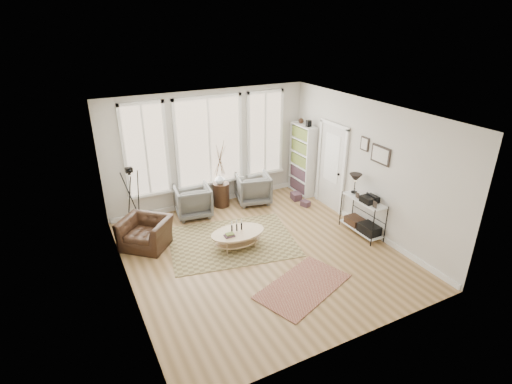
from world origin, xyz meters
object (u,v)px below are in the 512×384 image
armchair_left (193,201)px  armchair_right (253,188)px  low_shelf (363,213)px  accent_chair (146,233)px  side_table (221,176)px  bookcase (303,159)px  coffee_table (238,235)px

armchair_left → armchair_right: armchair_right is taller
low_shelf → accent_chair: bearing=159.3°
low_shelf → side_table: side_table is taller
low_shelf → bookcase: bearing=88.7°
bookcase → low_shelf: size_ratio=1.58×
side_table → accent_chair: side_table is taller
armchair_left → low_shelf: bearing=147.5°
coffee_table → armchair_right: (1.29, 1.84, 0.10)m
armchair_left → accent_chair: (-1.35, -0.90, -0.07)m
low_shelf → armchair_right: 2.93m
bookcase → side_table: (-2.28, 0.22, -0.13)m
side_table → accent_chair: size_ratio=1.78×
armchair_left → accent_chair: 1.62m
armchair_left → side_table: 0.95m
accent_chair → armchair_left: bearing=75.1°
side_table → armchair_left: bearing=-167.0°
armchair_left → side_table: bearing=-159.5°
bookcase → accent_chair: bookcase is taller
coffee_table → low_shelf: bearing=-15.0°
bookcase → side_table: bearing=174.4°
coffee_table → side_table: (0.48, 2.02, 0.54)m
armchair_left → side_table: (0.82, 0.19, 0.44)m
low_shelf → armchair_left: bearing=140.0°
accent_chair → side_table: bearing=68.1°
armchair_left → accent_chair: armchair_left is taller
low_shelf → armchair_left: 3.98m
low_shelf → coffee_table: size_ratio=1.12×
low_shelf → armchair_right: low_shelf is taller
armchair_left → accent_chair: bearing=41.2°
accent_chair → coffee_table: bearing=12.5°
armchair_right → side_table: side_table is taller
low_shelf → coffee_table: 2.81m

